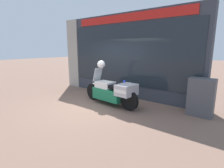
# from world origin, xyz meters

# --- Properties ---
(ground_plane) EXTENTS (60.00, 60.00, 0.00)m
(ground_plane) POSITION_xyz_m (0.00, 0.00, 0.00)
(ground_plane) COLOR #7A5B4C
(shop_building) EXTENTS (7.00, 0.55, 3.53)m
(shop_building) POSITION_xyz_m (-0.39, 2.00, 1.77)
(shop_building) COLOR #333842
(shop_building) RESTS_ON ground
(window_display) EXTENTS (5.76, 0.30, 1.81)m
(window_display) POSITION_xyz_m (0.32, 2.03, 0.44)
(window_display) COLOR slate
(window_display) RESTS_ON ground
(paramedic_motorcycle) EXTENTS (2.53, 0.75, 1.34)m
(paramedic_motorcycle) POSITION_xyz_m (0.64, 0.51, 0.52)
(paramedic_motorcycle) COLOR black
(paramedic_motorcycle) RESTS_ON ground
(utility_cabinet) EXTENTS (0.75, 0.42, 1.20)m
(utility_cabinet) POSITION_xyz_m (3.42, 1.42, 0.60)
(utility_cabinet) COLOR #4C4C51
(utility_cabinet) RESTS_ON ground
(white_helmet) EXTENTS (0.30, 0.30, 0.30)m
(white_helmet) POSITION_xyz_m (0.04, 0.56, 1.49)
(white_helmet) COLOR white
(white_helmet) RESTS_ON paramedic_motorcycle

